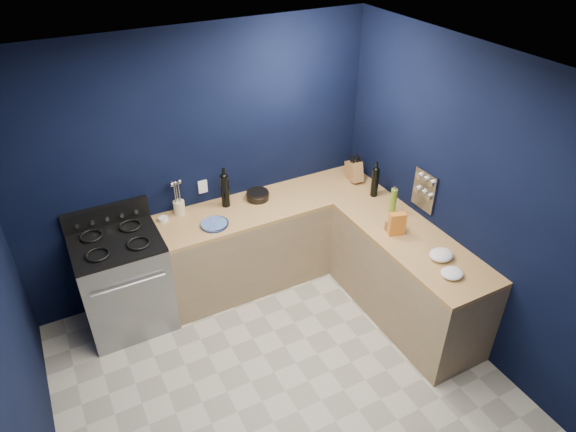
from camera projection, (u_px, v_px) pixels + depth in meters
floor at (285, 392)px, 4.23m from camera, size 3.50×3.50×0.02m
ceiling at (284, 87)px, 2.78m from camera, size 3.50×3.50×0.02m
wall_back at (200, 166)px, 4.80m from camera, size 3.50×0.02×2.60m
wall_right at (473, 207)px, 4.19m from camera, size 0.02×3.50×2.60m
wall_left at (6, 364)px, 2.82m from camera, size 0.02×3.50×2.60m
cab_back at (273, 240)px, 5.28m from camera, size 2.30×0.63×0.86m
top_back at (272, 203)px, 5.03m from camera, size 2.30×0.63×0.04m
cab_right at (406, 279)px, 4.75m from camera, size 0.63×1.67×0.86m
top_right at (413, 241)px, 4.50m from camera, size 0.63×1.67×0.04m
gas_range at (125, 284)px, 4.66m from camera, size 0.76×0.66×0.92m
oven_door at (133, 306)px, 4.43m from camera, size 0.59×0.02×0.42m
cooktop at (115, 242)px, 4.39m from camera, size 0.76×0.66×0.03m
backguard at (106, 215)px, 4.56m from camera, size 0.76×0.06×0.20m
spice_panel at (424, 191)px, 4.65m from camera, size 0.02×0.28×0.38m
wall_outlet at (203, 187)px, 4.91m from camera, size 0.09×0.02×0.13m
plate_stack at (214, 224)px, 4.66m from camera, size 0.26×0.26×0.03m
ramekin at (163, 219)px, 4.73m from camera, size 0.11×0.11×0.03m
utensil_crock at (179, 207)px, 4.81m from camera, size 0.11×0.11×0.13m
wine_bottle_back at (225, 191)px, 4.87m from camera, size 0.10×0.10×0.33m
lemon_basket at (258, 195)px, 5.04m from camera, size 0.23×0.23×0.08m
knife_block at (354, 171)px, 5.33m from camera, size 0.14×0.26×0.26m
wine_bottle_right at (375, 183)px, 5.04m from camera, size 0.09×0.09×0.30m
oil_bottle at (393, 201)px, 4.77m from camera, size 0.08×0.08×0.27m
spice_jar_near at (387, 226)px, 4.59m from camera, size 0.05×0.05×0.09m
spice_jar_far at (401, 225)px, 4.60m from camera, size 0.05×0.05×0.09m
crouton_bag at (397, 224)px, 4.50m from camera, size 0.16×0.11×0.22m
towel_front at (441, 255)px, 4.24m from camera, size 0.23×0.20×0.08m
towel_end at (452, 273)px, 4.06m from camera, size 0.20×0.19×0.06m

